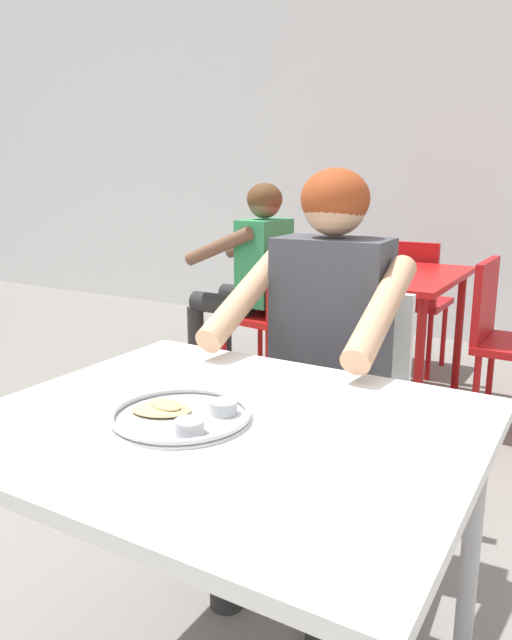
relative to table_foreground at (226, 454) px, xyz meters
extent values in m
cube|color=white|center=(0.00, 0.00, 0.06)|extent=(1.01, 0.85, 0.03)
cylinder|color=#B2B2B7|center=(-0.44, 0.37, -0.30)|extent=(0.04, 0.04, 0.70)
cylinder|color=#B2B2B7|center=(0.44, 0.37, -0.30)|extent=(0.04, 0.04, 0.70)
cylinder|color=#B7BABF|center=(-0.08, -0.05, 0.08)|extent=(0.29, 0.29, 0.01)
torus|color=#B7BABF|center=(-0.08, -0.05, 0.09)|extent=(0.29, 0.29, 0.01)
cylinder|color=#B2B5BA|center=(-0.01, -0.11, 0.10)|extent=(0.06, 0.06, 0.03)
cylinder|color=#9E4714|center=(-0.01, -0.11, 0.10)|extent=(0.05, 0.05, 0.01)
cylinder|color=#B2B5BA|center=(-0.01, 0.01, 0.10)|extent=(0.06, 0.06, 0.03)
cylinder|color=#B77F23|center=(-0.01, 0.01, 0.10)|extent=(0.05, 0.05, 0.01)
ellipsoid|color=tan|center=(-0.13, -0.05, 0.09)|extent=(0.15, 0.13, 0.01)
ellipsoid|color=tan|center=(-0.13, -0.04, 0.10)|extent=(0.10, 0.07, 0.01)
cube|color=silver|center=(-0.07, 0.76, -0.22)|extent=(0.43, 0.45, 0.04)
cube|color=silver|center=(-0.08, 0.96, -0.01)|extent=(0.39, 0.06, 0.39)
cylinder|color=silver|center=(0.10, 0.59, -0.44)|extent=(0.03, 0.03, 0.41)
cylinder|color=silver|center=(-0.22, 0.57, -0.44)|extent=(0.03, 0.03, 0.41)
cylinder|color=silver|center=(0.08, 0.94, -0.44)|extent=(0.03, 0.03, 0.41)
cylinder|color=silver|center=(-0.24, 0.92, -0.44)|extent=(0.03, 0.03, 0.41)
cylinder|color=#2D2D2D|center=(0.10, 0.32, -0.43)|extent=(0.10, 0.10, 0.45)
cylinder|color=#2D2D2D|center=(0.09, 0.51, -0.16)|extent=(0.14, 0.41, 0.12)
cylinder|color=#2D2D2D|center=(-0.20, 0.30, -0.43)|extent=(0.10, 0.10, 0.45)
cylinder|color=#2D2D2D|center=(-0.21, 0.50, -0.16)|extent=(0.14, 0.41, 0.12)
cube|color=#3F3F47|center=(-0.07, 0.71, 0.11)|extent=(0.35, 0.22, 0.55)
cylinder|color=tan|center=(0.14, 0.54, 0.22)|extent=(0.10, 0.46, 0.25)
cylinder|color=tan|center=(-0.27, 0.52, 0.22)|extent=(0.10, 0.46, 0.25)
sphere|color=tan|center=(-0.07, 0.71, 0.49)|extent=(0.19, 0.19, 0.19)
ellipsoid|color=maroon|center=(-0.07, 0.71, 0.50)|extent=(0.21, 0.20, 0.18)
cube|color=#B71414|center=(-0.38, 2.06, 0.07)|extent=(0.80, 0.93, 0.03)
cylinder|color=maroon|center=(-0.72, 1.65, -0.30)|extent=(0.04, 0.04, 0.70)
cylinder|color=maroon|center=(-0.04, 1.65, -0.30)|extent=(0.04, 0.04, 0.70)
cylinder|color=maroon|center=(-0.72, 2.47, -0.30)|extent=(0.04, 0.04, 0.70)
cylinder|color=maroon|center=(-0.04, 2.47, -0.30)|extent=(0.04, 0.04, 0.70)
cube|color=#AC1312|center=(-1.07, 2.03, -0.23)|extent=(0.46, 0.48, 0.04)
cube|color=#AC1312|center=(-0.88, 2.00, -0.02)|extent=(0.09, 0.41, 0.39)
cylinder|color=#AC1312|center=(-1.25, 1.88, -0.45)|extent=(0.03, 0.03, 0.40)
cylinder|color=#AC1312|center=(-1.20, 2.22, -0.45)|extent=(0.03, 0.03, 0.40)
cylinder|color=#AC1312|center=(-0.93, 1.83, -0.45)|extent=(0.03, 0.03, 0.40)
cylinder|color=#AC1312|center=(-0.88, 2.18, -0.45)|extent=(0.03, 0.03, 0.40)
cube|color=#AD1315|center=(0.16, 2.04, -0.01)|extent=(0.04, 0.40, 0.38)
cylinder|color=#AD1315|center=(0.18, 2.21, -0.44)|extent=(0.03, 0.03, 0.42)
cylinder|color=#AD1315|center=(0.18, 1.87, -0.44)|extent=(0.03, 0.03, 0.42)
cube|color=#AD1215|center=(-0.40, 2.78, -0.21)|extent=(0.42, 0.43, 0.04)
cube|color=#AD1215|center=(-0.40, 2.59, 0.00)|extent=(0.39, 0.04, 0.39)
cylinder|color=#AD1215|center=(-0.57, 2.95, -0.44)|extent=(0.03, 0.03, 0.42)
cylinder|color=#AD1215|center=(-0.23, 2.95, -0.44)|extent=(0.03, 0.03, 0.42)
cylinder|color=#AD1215|center=(-0.57, 2.61, -0.44)|extent=(0.03, 0.03, 0.42)
cylinder|color=#AD1215|center=(-0.24, 2.61, -0.44)|extent=(0.03, 0.03, 0.42)
cylinder|color=#282828|center=(-1.49, 1.92, -0.42)|extent=(0.10, 0.10, 0.45)
cylinder|color=#282828|center=(-1.29, 1.92, -0.16)|extent=(0.40, 0.13, 0.12)
cylinder|color=#282828|center=(-1.48, 2.22, -0.42)|extent=(0.10, 0.10, 0.45)
cylinder|color=#282828|center=(-1.28, 2.22, -0.16)|extent=(0.40, 0.13, 0.12)
cube|color=#339959|center=(-1.08, 2.06, 0.09)|extent=(0.21, 0.35, 0.49)
cylinder|color=brown|center=(-1.27, 1.86, 0.18)|extent=(0.46, 0.09, 0.25)
cylinder|color=brown|center=(-1.26, 2.27, 0.18)|extent=(0.46, 0.09, 0.25)
sphere|color=brown|center=(-1.08, 2.06, 0.43)|extent=(0.19, 0.19, 0.19)
ellipsoid|color=brown|center=(-1.08, 2.06, 0.45)|extent=(0.21, 0.20, 0.18)
camera|label=1|loc=(0.64, -0.97, 0.56)|focal=33.78mm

